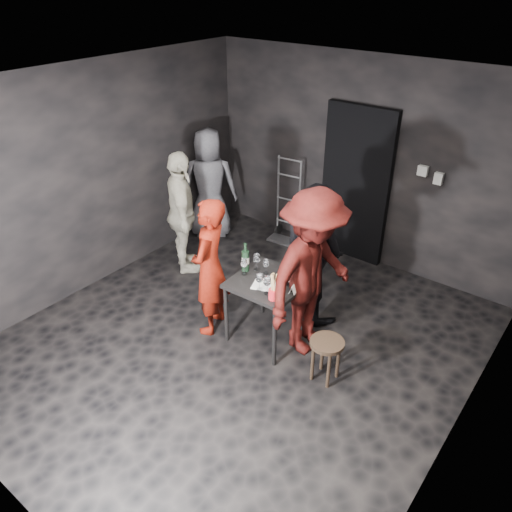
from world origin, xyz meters
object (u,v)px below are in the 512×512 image
Objects in this scene: hand_truck at (286,225)px; bystander_cream at (182,209)px; stool at (327,349)px; woman_black at (314,246)px; breadstick_cup at (274,287)px; bystander_grey at (209,180)px; wine_bottle at (245,260)px; tasting_table at (268,288)px; server_red at (210,264)px; man_maroon at (313,257)px.

hand_truck is 1.76m from bystander_cream.
hand_truck reaches higher than stool.
stool is 1.25m from woman_black.
breadstick_cup is (0.13, -0.95, 0.02)m from woman_black.
bystander_grey is 2.30m from wine_bottle.
bystander_grey is (-0.39, 0.95, -0.01)m from bystander_cream.
breadstick_cup reaches higher than tasting_table.
woman_black is at bearing 122.64° from server_red.
bystander_grey reaches higher than hand_truck.
server_red is 5.40× the size of breadstick_cup.
bystander_cream is at bearing 87.30° from man_maroon.
tasting_table is 0.41m from breadstick_cup.
woman_black is (0.10, 0.72, 0.22)m from tasting_table.
woman_black is 0.97× the size of bystander_cream.
bystander_grey is (-2.96, 1.59, 0.51)m from stool.
woman_black reaches higher than stool.
man_maroon reaches higher than tasting_table.
server_red reaches higher than hand_truck.
wine_bottle is (1.42, -0.47, -0.02)m from bystander_cream.
bystander_grey is 2.89m from breadstick_cup.
woman_black reaches higher than server_red.
tasting_table is (1.14, -1.99, 0.43)m from hand_truck.
stool is at bearing 6.81° from breadstick_cup.
server_red is at bearing 73.16° from woman_black.
wine_bottle is at bearing -158.83° from bystander_cream.
bystander_cream reaches higher than hand_truck.
tasting_table is at bearing 134.94° from breadstick_cup.
tasting_table is at bearing 90.52° from server_red.
stool is 0.90m from man_maroon.
man_maroon reaches higher than wine_bottle.
hand_truck is at bearing 172.79° from server_red.
man_maroon is 2.19m from bystander_cream.
tasting_table is at bearing -155.94° from bystander_cream.
bystander_cream is at bearing -142.91° from server_red.
breadstick_cup is at bearing 159.86° from man_maroon.
man_maroon reaches higher than bystander_cream.
man_maroon is at bearing -149.04° from bystander_cream.
breadstick_cup is at bearing 69.26° from server_red.
stool is at bearing -8.49° from wine_bottle.
server_red is at bearing -177.14° from stool.
hand_truck is 3.82× the size of wine_bottle.
wine_bottle is at bearing 79.59° from woman_black.
stool is at bearing 149.21° from woman_black.
breadstick_cup is (0.23, -0.24, 0.24)m from tasting_table.
hand_truck is 0.57× the size of man_maroon.
tasting_table is 0.34× the size of man_maroon.
wine_bottle is (-0.31, 0.01, 0.22)m from tasting_table.
bystander_grey reaches higher than stool.
woman_black is at bearing -52.35° from hand_truck.
wine_bottle is (1.82, -1.42, -0.01)m from bystander_grey.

